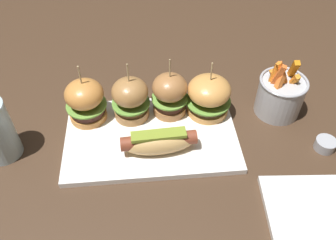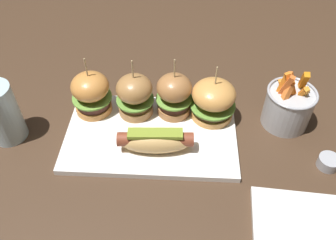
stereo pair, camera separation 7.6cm
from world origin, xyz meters
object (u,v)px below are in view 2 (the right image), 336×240
fries_bucket (288,106)px  slider_center_left (135,95)px  slider_far_right (213,100)px  slider_far_left (91,93)px  water_glass (1,113)px  hot_dog (155,140)px  slider_center_right (174,95)px  platter_main (151,134)px  side_plate (301,234)px  sauce_ramekin (329,162)px

fries_bucket → slider_center_left: bearing=179.7°
slider_far_right → slider_far_left: bearing=179.0°
slider_far_left → fries_bucket: (0.45, -0.00, -0.02)m
water_glass → hot_dog: bearing=-6.2°
slider_far_right → water_glass: bearing=-170.7°
slider_center_right → fries_bucket: slider_center_right is taller
hot_dog → slider_far_left: slider_far_left is taller
slider_center_left → slider_far_right: slider_center_left is taller
platter_main → fries_bucket: 0.31m
platter_main → slider_far_right: (0.14, 0.06, 0.05)m
slider_far_left → water_glass: 0.19m
platter_main → side_plate: platter_main is taller
platter_main → hot_dog: (0.01, -0.05, 0.03)m
platter_main → side_plate: (0.29, -0.22, -0.00)m
hot_dog → sauce_ramekin: hot_dog is taller
slider_far_left → sauce_ramekin: (0.51, -0.13, -0.05)m
platter_main → slider_center_right: 0.10m
slider_far_left → sauce_ramekin: size_ratio=3.29×
sauce_ramekin → water_glass: 0.69m
hot_dog → water_glass: size_ratio=1.15×
slider_center_right → platter_main: bearing=-124.8°
side_plate → slider_center_right: bearing=129.2°
platter_main → sauce_ramekin: sauce_ramekin is taller
sauce_ramekin → side_plate: (-0.09, -0.16, -0.01)m
slider_center_left → fries_bucket: bearing=-0.3°
slider_far_left → slider_far_right: 0.28m
platter_main → hot_dog: bearing=-73.8°
water_glass → sauce_ramekin: bearing=-4.2°
slider_far_left → hot_dog: bearing=-36.6°
slider_center_right → sauce_ramekin: (0.33, -0.13, -0.05)m
fries_bucket → platter_main: bearing=-168.5°
slider_far_left → water_glass: (-0.18, -0.08, 0.00)m
hot_dog → fries_bucket: 0.31m
platter_main → sauce_ramekin: (0.37, -0.06, 0.01)m
sauce_ramekin → slider_center_left: bearing=162.9°
slider_far_right → water_glass: slider_far_right is taller
slider_center_left → fries_bucket: (0.35, -0.00, -0.01)m
slider_center_right → fries_bucket: bearing=-1.5°
slider_center_right → sauce_ramekin: size_ratio=3.33×
slider_center_left → slider_center_right: 0.09m
slider_center_right → sauce_ramekin: slider_center_right is taller
slider_far_left → slider_center_left: same height
slider_far_left → water_glass: slider_far_left is taller
hot_dog → water_glass: bearing=173.8°
slider_far_right → platter_main: bearing=-155.9°
slider_center_right → side_plate: size_ratio=0.87×
fries_bucket → side_plate: size_ratio=0.84×
slider_far_left → water_glass: bearing=-156.0°
slider_center_left → slider_center_right: (0.09, 0.01, 0.00)m
platter_main → slider_center_left: (-0.04, 0.06, 0.06)m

